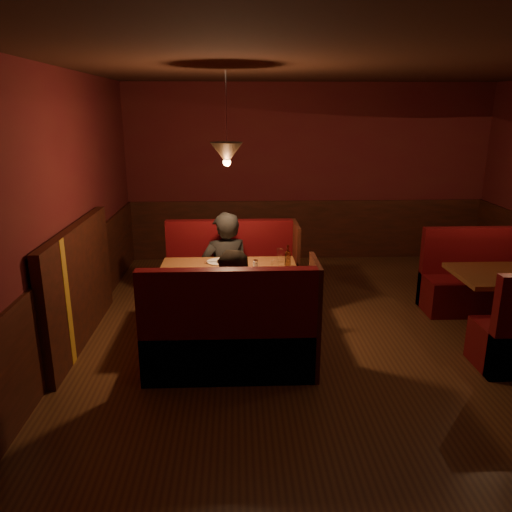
{
  "coord_description": "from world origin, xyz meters",
  "views": [
    {
      "loc": [
        -1.2,
        -4.8,
        2.48
      ],
      "look_at": [
        -0.99,
        0.39,
        0.95
      ],
      "focal_mm": 35.0,
      "sensor_mm": 36.0,
      "label": 1
    }
  ],
  "objects_px": {
    "main_bench_far": "(233,281)",
    "diner_b": "(238,292)",
    "diner_a": "(225,252)",
    "main_bench_near": "(232,341)",
    "main_table": "(230,285)",
    "second_bench_far": "(481,284)"
  },
  "relations": [
    {
      "from": "main_bench_far",
      "to": "diner_b",
      "type": "bearing_deg",
      "value": -87.57
    },
    {
      "from": "main_bench_far",
      "to": "diner_a",
      "type": "relative_size",
      "value": 0.99
    },
    {
      "from": "main_bench_far",
      "to": "diner_b",
      "type": "distance_m",
      "value": 1.52
    },
    {
      "from": "main_bench_near",
      "to": "diner_b",
      "type": "relative_size",
      "value": 1.09
    },
    {
      "from": "main_table",
      "to": "diner_a",
      "type": "relative_size",
      "value": 0.9
    },
    {
      "from": "second_bench_far",
      "to": "main_table",
      "type": "bearing_deg",
      "value": -167.7
    },
    {
      "from": "main_table",
      "to": "second_bench_far",
      "type": "distance_m",
      "value": 3.28
    },
    {
      "from": "second_bench_far",
      "to": "diner_b",
      "type": "height_order",
      "value": "diner_b"
    },
    {
      "from": "main_table",
      "to": "main_bench_near",
      "type": "height_order",
      "value": "main_bench_near"
    },
    {
      "from": "diner_a",
      "to": "main_bench_far",
      "type": "bearing_deg",
      "value": -119.52
    },
    {
      "from": "main_bench_far",
      "to": "second_bench_far",
      "type": "distance_m",
      "value": 3.18
    },
    {
      "from": "main_bench_far",
      "to": "diner_b",
      "type": "relative_size",
      "value": 1.09
    },
    {
      "from": "main_table",
      "to": "main_bench_near",
      "type": "distance_m",
      "value": 0.9
    },
    {
      "from": "main_bench_near",
      "to": "second_bench_far",
      "type": "distance_m",
      "value": 3.53
    },
    {
      "from": "second_bench_far",
      "to": "diner_a",
      "type": "distance_m",
      "value": 3.29
    },
    {
      "from": "second_bench_far",
      "to": "diner_a",
      "type": "height_order",
      "value": "diner_a"
    },
    {
      "from": "main_bench_near",
      "to": "diner_b",
      "type": "distance_m",
      "value": 0.48
    },
    {
      "from": "main_bench_far",
      "to": "main_bench_near",
      "type": "relative_size",
      "value": 1.0
    },
    {
      "from": "second_bench_far",
      "to": "diner_a",
      "type": "bearing_deg",
      "value": -177.99
    },
    {
      "from": "main_table",
      "to": "diner_b",
      "type": "distance_m",
      "value": 0.63
    },
    {
      "from": "main_table",
      "to": "diner_b",
      "type": "bearing_deg",
      "value": -82.61
    },
    {
      "from": "main_bench_far",
      "to": "second_bench_far",
      "type": "relative_size",
      "value": 1.13
    }
  ]
}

